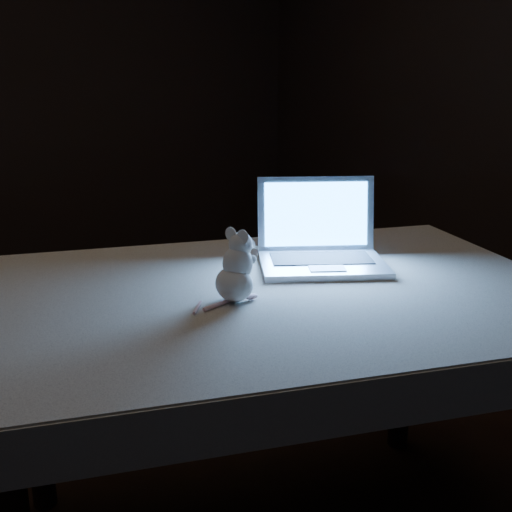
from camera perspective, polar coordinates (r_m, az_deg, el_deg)
floor at (r=2.29m, az=-10.07°, el=-19.71°), size 5.00×5.00×0.00m
table at (r=1.84m, az=0.79°, el=-14.84°), size 1.66×1.32×0.78m
tablecloth at (r=1.62m, az=-0.14°, el=-5.57°), size 1.86×1.60×0.11m
laptop at (r=1.82m, az=6.06°, el=2.58°), size 0.46×0.44×0.24m
plush_mouse at (r=1.56m, az=-1.97°, el=-0.90°), size 0.18×0.18×0.18m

